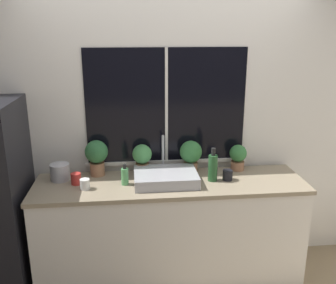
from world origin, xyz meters
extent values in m
cube|color=silver|center=(0.00, 0.65, 1.35)|extent=(8.00, 0.06, 2.70)
cube|color=black|center=(0.00, 0.62, 1.50)|extent=(1.40, 0.01, 1.00)
cube|color=silver|center=(0.00, 0.61, 1.50)|extent=(0.02, 0.01, 1.00)
cube|color=silver|center=(0.00, 0.61, 0.99)|extent=(1.46, 0.04, 0.03)
cube|color=white|center=(0.00, 0.29, 0.44)|extent=(2.24, 0.58, 0.89)
cube|color=gray|center=(0.00, 0.29, 0.91)|extent=(2.26, 0.61, 0.03)
cube|color=#ADADB2|center=(-0.04, 0.29, 0.97)|extent=(0.52, 0.39, 0.09)
cylinder|color=#B7B7BC|center=(-0.04, 0.52, 0.94)|extent=(0.04, 0.04, 0.03)
cylinder|color=#B7B7BC|center=(-0.04, 0.52, 1.11)|extent=(0.02, 0.02, 0.31)
cylinder|color=#9E6B4C|center=(-0.61, 0.51, 0.98)|extent=(0.13, 0.13, 0.12)
sphere|color=#2D6638|center=(-0.61, 0.51, 1.14)|extent=(0.20, 0.20, 0.20)
cylinder|color=#9E6B4C|center=(-0.22, 0.51, 0.97)|extent=(0.12, 0.12, 0.10)
sphere|color=#478E4C|center=(-0.22, 0.51, 1.10)|extent=(0.17, 0.17, 0.17)
cylinder|color=#9E6B4C|center=(0.21, 0.51, 0.97)|extent=(0.12, 0.12, 0.09)
sphere|color=#387A3D|center=(0.21, 0.51, 1.11)|extent=(0.20, 0.20, 0.20)
cylinder|color=#9E6B4C|center=(0.64, 0.51, 0.96)|extent=(0.12, 0.12, 0.08)
sphere|color=#387A3D|center=(0.64, 0.51, 1.08)|extent=(0.15, 0.15, 0.15)
cylinder|color=#519E5B|center=(-0.38, 0.28, 0.99)|extent=(0.06, 0.06, 0.14)
cylinder|color=black|center=(-0.38, 0.28, 1.08)|extent=(0.03, 0.03, 0.04)
cylinder|color=#235128|center=(0.36, 0.29, 1.04)|extent=(0.08, 0.08, 0.22)
cylinder|color=black|center=(0.36, 0.29, 1.18)|extent=(0.03, 0.03, 0.06)
cylinder|color=black|center=(0.48, 0.28, 0.97)|extent=(0.08, 0.08, 0.09)
cylinder|color=#B72D28|center=(-0.77, 0.33, 0.97)|extent=(0.08, 0.08, 0.09)
cylinder|color=white|center=(-0.69, 0.22, 0.97)|extent=(0.08, 0.08, 0.08)
cylinder|color=#B2B2B7|center=(-0.92, 0.43, 0.99)|extent=(0.16, 0.16, 0.14)
cone|color=#B2B2B7|center=(-0.92, 0.43, 1.07)|extent=(0.14, 0.14, 0.02)
camera|label=1|loc=(-0.32, -2.58, 2.15)|focal=40.00mm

